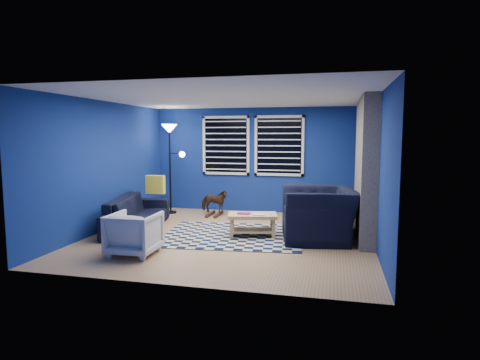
{
  "coord_description": "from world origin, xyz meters",
  "views": [
    {
      "loc": [
        1.82,
        -6.95,
        1.83
      ],
      "look_at": [
        0.11,
        0.3,
        1.01
      ],
      "focal_mm": 30.0,
      "sensor_mm": 36.0,
      "label": 1
    }
  ],
  "objects_px": {
    "sofa": "(138,213)",
    "floor_lamp": "(170,141)",
    "armchair_big": "(319,214)",
    "coffee_table": "(252,220)",
    "armchair_bent": "(134,233)",
    "rocking_horse": "(214,201)",
    "cabinet": "(308,204)",
    "tv": "(364,156)"
  },
  "relations": [
    {
      "from": "armchair_big",
      "to": "cabinet",
      "type": "height_order",
      "value": "armchair_big"
    },
    {
      "from": "armchair_big",
      "to": "floor_lamp",
      "type": "relative_size",
      "value": 0.67
    },
    {
      "from": "sofa",
      "to": "rocking_horse",
      "type": "relative_size",
      "value": 3.48
    },
    {
      "from": "armchair_bent",
      "to": "rocking_horse",
      "type": "xyz_separation_m",
      "value": [
        0.33,
        3.18,
        0.01
      ]
    },
    {
      "from": "tv",
      "to": "armchair_big",
      "type": "height_order",
      "value": "tv"
    },
    {
      "from": "tv",
      "to": "sofa",
      "type": "distance_m",
      "value": 4.86
    },
    {
      "from": "sofa",
      "to": "armchair_big",
      "type": "xyz_separation_m",
      "value": [
        3.5,
        0.02,
        0.14
      ]
    },
    {
      "from": "rocking_horse",
      "to": "tv",
      "type": "bearing_deg",
      "value": -88.13
    },
    {
      "from": "coffee_table",
      "to": "floor_lamp",
      "type": "relative_size",
      "value": 0.46
    },
    {
      "from": "armchair_big",
      "to": "armchair_bent",
      "type": "relative_size",
      "value": 1.94
    },
    {
      "from": "armchair_bent",
      "to": "coffee_table",
      "type": "distance_m",
      "value": 2.16
    },
    {
      "from": "rocking_horse",
      "to": "armchair_big",
      "type": "bearing_deg",
      "value": -125.65
    },
    {
      "from": "coffee_table",
      "to": "floor_lamp",
      "type": "distance_m",
      "value": 3.24
    },
    {
      "from": "sofa",
      "to": "floor_lamp",
      "type": "xyz_separation_m",
      "value": [
        -0.0,
        1.69,
        1.4
      ]
    },
    {
      "from": "tv",
      "to": "armchair_bent",
      "type": "xyz_separation_m",
      "value": [
        -3.61,
        -3.42,
        -1.07
      ]
    },
    {
      "from": "tv",
      "to": "armchair_big",
      "type": "bearing_deg",
      "value": -115.48
    },
    {
      "from": "coffee_table",
      "to": "floor_lamp",
      "type": "xyz_separation_m",
      "value": [
        -2.32,
        1.76,
        1.41
      ]
    },
    {
      "from": "armchair_big",
      "to": "coffee_table",
      "type": "height_order",
      "value": "armchair_big"
    },
    {
      "from": "sofa",
      "to": "armchair_bent",
      "type": "xyz_separation_m",
      "value": [
        0.76,
        -1.57,
        0.01
      ]
    },
    {
      "from": "rocking_horse",
      "to": "cabinet",
      "type": "bearing_deg",
      "value": -79.06
    },
    {
      "from": "armchair_bent",
      "to": "rocking_horse",
      "type": "distance_m",
      "value": 3.19
    },
    {
      "from": "coffee_table",
      "to": "cabinet",
      "type": "relative_size",
      "value": 1.36
    },
    {
      "from": "armchair_big",
      "to": "cabinet",
      "type": "xyz_separation_m",
      "value": [
        -0.32,
        2.08,
        -0.19
      ]
    },
    {
      "from": "sofa",
      "to": "armchair_bent",
      "type": "relative_size",
      "value": 3.02
    },
    {
      "from": "sofa",
      "to": "rocking_horse",
      "type": "bearing_deg",
      "value": -47.3
    },
    {
      "from": "sofa",
      "to": "cabinet",
      "type": "bearing_deg",
      "value": -69.76
    },
    {
      "from": "armchair_bent",
      "to": "floor_lamp",
      "type": "bearing_deg",
      "value": -77.75
    },
    {
      "from": "armchair_big",
      "to": "rocking_horse",
      "type": "relative_size",
      "value": 2.23
    },
    {
      "from": "sofa",
      "to": "coffee_table",
      "type": "height_order",
      "value": "sofa"
    },
    {
      "from": "sofa",
      "to": "cabinet",
      "type": "height_order",
      "value": "sofa"
    },
    {
      "from": "sofa",
      "to": "armchair_bent",
      "type": "height_order",
      "value": "armchair_bent"
    },
    {
      "from": "sofa",
      "to": "floor_lamp",
      "type": "bearing_deg",
      "value": -13.07
    },
    {
      "from": "sofa",
      "to": "armchair_big",
      "type": "bearing_deg",
      "value": -102.91
    },
    {
      "from": "sofa",
      "to": "coffee_table",
      "type": "xyz_separation_m",
      "value": [
        2.31,
        -0.08,
        -0.02
      ]
    },
    {
      "from": "armchair_big",
      "to": "armchair_bent",
      "type": "height_order",
      "value": "armchair_big"
    },
    {
      "from": "tv",
      "to": "cabinet",
      "type": "height_order",
      "value": "tv"
    },
    {
      "from": "tv",
      "to": "coffee_table",
      "type": "distance_m",
      "value": 3.02
    },
    {
      "from": "tv",
      "to": "sofa",
      "type": "relative_size",
      "value": 0.46
    },
    {
      "from": "sofa",
      "to": "armchair_big",
      "type": "distance_m",
      "value": 3.5
    },
    {
      "from": "coffee_table",
      "to": "rocking_horse",
      "type": "bearing_deg",
      "value": 126.27
    },
    {
      "from": "tv",
      "to": "rocking_horse",
      "type": "distance_m",
      "value": 3.46
    },
    {
      "from": "coffee_table",
      "to": "tv",
      "type": "bearing_deg",
      "value": 43.13
    }
  ]
}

